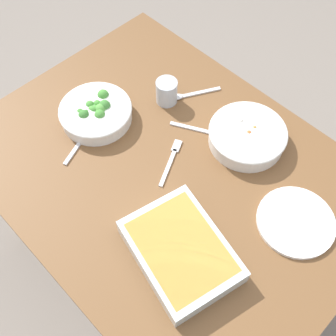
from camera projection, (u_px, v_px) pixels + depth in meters
ground_plane at (168, 255)px, 1.87m from camera, size 6.00×6.00×0.00m
dining_table at (168, 183)px, 1.33m from camera, size 1.20×0.90×0.74m
stew_bowl at (247, 136)px, 1.28m from camera, size 0.24×0.24×0.06m
broccoli_bowl at (96, 112)px, 1.33m from camera, size 0.24×0.24×0.07m
baking_dish at (181, 251)px, 1.07m from camera, size 0.34×0.28×0.06m
drink_cup at (167, 93)px, 1.37m from camera, size 0.07×0.07×0.08m
side_plate at (296, 222)px, 1.15m from camera, size 0.22×0.22×0.01m
spoon_by_stew at (204, 131)px, 1.32m from camera, size 0.16×0.10×0.01m
spoon_by_broccoli at (83, 137)px, 1.31m from camera, size 0.08×0.17×0.01m
spoon_spare at (189, 95)px, 1.41m from camera, size 0.10×0.16×0.01m
fork_on_table at (171, 159)px, 1.26m from camera, size 0.10×0.17×0.01m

